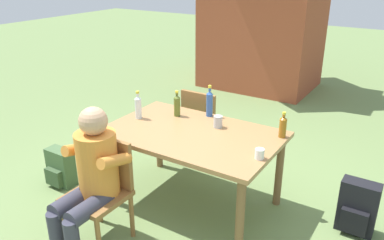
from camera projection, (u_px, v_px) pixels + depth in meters
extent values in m
plane|color=#6B844C|center=(192.00, 202.00, 3.79)|extent=(24.00, 24.00, 0.00)
cube|color=#A37547|center=(192.00, 134.00, 3.51)|extent=(1.56, 1.00, 0.04)
cylinder|color=brown|center=(106.00, 169.00, 3.67)|extent=(0.07, 0.07, 0.71)
cylinder|color=brown|center=(240.00, 218.00, 2.98)|extent=(0.07, 0.07, 0.71)
cylinder|color=brown|center=(159.00, 138.00, 4.33)|extent=(0.07, 0.07, 0.71)
cylinder|color=brown|center=(279.00, 172.00, 3.64)|extent=(0.07, 0.07, 0.71)
cube|color=olive|center=(96.00, 197.00, 3.11)|extent=(0.44, 0.44, 0.04)
cube|color=olive|center=(112.00, 161.00, 3.18)|extent=(0.42, 0.04, 0.42)
cylinder|color=olive|center=(65.00, 225.00, 3.14)|extent=(0.04, 0.04, 0.41)
cylinder|color=olive|center=(99.00, 202.00, 3.44)|extent=(0.04, 0.04, 0.41)
cylinder|color=olive|center=(132.00, 216.00, 3.25)|extent=(0.04, 0.04, 0.41)
cube|color=olive|center=(207.00, 124.00, 4.49)|extent=(0.44, 0.44, 0.04)
cube|color=olive|center=(198.00, 111.00, 4.24)|extent=(0.42, 0.04, 0.42)
cylinder|color=olive|center=(229.00, 140.00, 4.63)|extent=(0.04, 0.04, 0.41)
cylinder|color=olive|center=(201.00, 133.00, 4.81)|extent=(0.04, 0.04, 0.41)
cylinder|color=olive|center=(213.00, 152.00, 4.33)|extent=(0.04, 0.04, 0.41)
cylinder|color=olive|center=(184.00, 144.00, 4.52)|extent=(0.04, 0.04, 0.41)
cylinder|color=orange|center=(98.00, 163.00, 3.04)|extent=(0.32, 0.32, 0.52)
sphere|color=tan|center=(93.00, 121.00, 2.91)|extent=(0.22, 0.22, 0.22)
cylinder|color=#383847|center=(74.00, 200.00, 3.03)|extent=(0.14, 0.40, 0.14)
cylinder|color=#383847|center=(57.00, 238.00, 2.96)|extent=(0.11, 0.11, 0.45)
cylinder|color=orange|center=(80.00, 149.00, 3.11)|extent=(0.09, 0.31, 0.16)
cylinder|color=#383847|center=(90.00, 208.00, 2.94)|extent=(0.14, 0.40, 0.14)
cylinder|color=orange|center=(115.00, 161.00, 2.92)|extent=(0.09, 0.31, 0.16)
cylinder|color=#566623|center=(177.00, 107.00, 3.84)|extent=(0.06, 0.06, 0.19)
cone|color=#566623|center=(177.00, 97.00, 3.80)|extent=(0.06, 0.06, 0.03)
cylinder|color=#566623|center=(177.00, 94.00, 3.79)|extent=(0.03, 0.03, 0.03)
cylinder|color=yellow|center=(177.00, 92.00, 3.78)|extent=(0.03, 0.03, 0.02)
cylinder|color=#996019|center=(283.00, 128.00, 3.38)|extent=(0.06, 0.06, 0.17)
cone|color=#996019|center=(284.00, 118.00, 3.34)|extent=(0.06, 0.06, 0.02)
cylinder|color=#996019|center=(284.00, 115.00, 3.34)|extent=(0.03, 0.03, 0.02)
cylinder|color=yellow|center=(284.00, 113.00, 3.33)|extent=(0.03, 0.03, 0.02)
cylinder|color=#2D56A3|center=(209.00, 105.00, 3.83)|extent=(0.06, 0.06, 0.23)
cone|color=#2D56A3|center=(210.00, 93.00, 3.78)|extent=(0.06, 0.06, 0.03)
cylinder|color=#2D56A3|center=(210.00, 89.00, 3.77)|extent=(0.03, 0.03, 0.03)
cylinder|color=yellow|center=(210.00, 87.00, 3.76)|extent=(0.03, 0.03, 0.03)
cylinder|color=white|center=(138.00, 109.00, 3.78)|extent=(0.06, 0.06, 0.20)
cone|color=white|center=(138.00, 97.00, 3.74)|extent=(0.06, 0.06, 0.03)
cylinder|color=white|center=(138.00, 95.00, 3.73)|extent=(0.03, 0.03, 0.03)
cylinder|color=yellow|center=(137.00, 92.00, 3.72)|extent=(0.03, 0.03, 0.02)
cylinder|color=#B2B7BC|center=(218.00, 122.00, 3.59)|extent=(0.08, 0.08, 0.11)
cylinder|color=white|center=(260.00, 154.00, 3.03)|extent=(0.07, 0.07, 0.08)
cube|color=black|center=(358.00, 207.00, 3.31)|extent=(0.31, 0.15, 0.48)
cube|color=black|center=(353.00, 222.00, 3.26)|extent=(0.22, 0.06, 0.21)
cube|color=#47663D|center=(61.00, 167.00, 4.03)|extent=(0.29, 0.15, 0.40)
cube|color=#395130|center=(54.00, 177.00, 3.97)|extent=(0.20, 0.06, 0.18)
cube|color=#9E472D|center=(263.00, 22.00, 6.93)|extent=(1.93, 1.43, 2.33)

